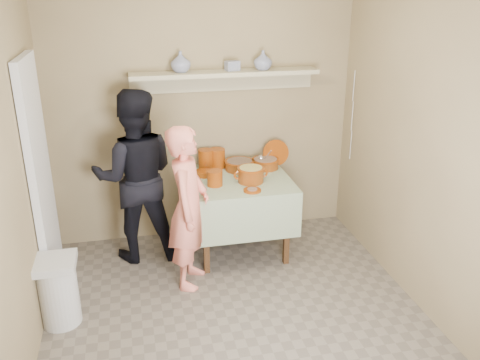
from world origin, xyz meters
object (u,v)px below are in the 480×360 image
object	(u,v)px
cazuela_rice	(251,173)
trash_bin	(58,291)
serving_table	(238,189)
person_helper	(136,177)
person_cook	(189,208)

from	to	relation	value
cazuela_rice	trash_bin	xyz separation A→B (m)	(-1.71, -0.73, -0.56)
serving_table	trash_bin	world-z (taller)	serving_table
trash_bin	cazuela_rice	bearing A→B (deg)	23.23
person_helper	serving_table	size ratio (longest dim) A/B	1.69
cazuela_rice	trash_bin	world-z (taller)	cazuela_rice
person_cook	trash_bin	xyz separation A→B (m)	(-1.07, -0.37, -0.44)
person_helper	serving_table	xyz separation A→B (m)	(0.96, -0.08, -0.18)
person_helper	cazuela_rice	world-z (taller)	person_helper
person_cook	cazuela_rice	size ratio (longest dim) A/B	4.36
cazuela_rice	person_cook	bearing A→B (deg)	-150.01
person_cook	serving_table	world-z (taller)	person_cook
person_cook	person_helper	world-z (taller)	person_helper
person_cook	trash_bin	size ratio (longest dim) A/B	2.57
person_helper	cazuela_rice	bearing A→B (deg)	170.98
person_cook	serving_table	distance (m)	0.74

